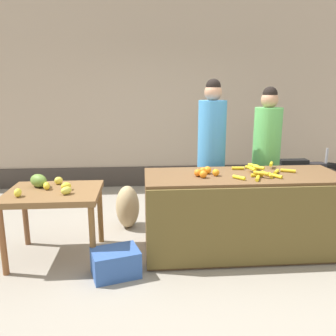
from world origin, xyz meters
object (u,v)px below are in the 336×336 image
parked_motorcycle (298,179)px  produce_sack (128,207)px  produce_crate (116,263)px  vendor_woman_blue_shirt (211,156)px  vendor_woman_green_shirt (266,158)px

parked_motorcycle → produce_sack: (-2.60, -0.73, -0.13)m
produce_crate → produce_sack: (0.08, 1.19, 0.15)m
produce_sack → produce_crate: bearing=-93.7°
vendor_woman_blue_shirt → produce_crate: bearing=-136.5°
parked_motorcycle → vendor_woman_green_shirt: bearing=-135.8°
vendor_woman_green_shirt → produce_crate: size_ratio=4.07×
vendor_woman_green_shirt → parked_motorcycle: (0.84, 0.81, -0.50)m
vendor_woman_blue_shirt → produce_crate: (-1.13, -1.07, -0.82)m
parked_motorcycle → produce_sack: 2.70m
parked_motorcycle → produce_crate: 3.30m
vendor_woman_green_shirt → produce_sack: size_ratio=3.24×
vendor_woman_blue_shirt → parked_motorcycle: 1.85m
vendor_woman_blue_shirt → produce_crate: vendor_woman_blue_shirt is taller
vendor_woman_green_shirt → parked_motorcycle: bearing=44.2°
vendor_woman_blue_shirt → vendor_woman_green_shirt: vendor_woman_blue_shirt is taller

